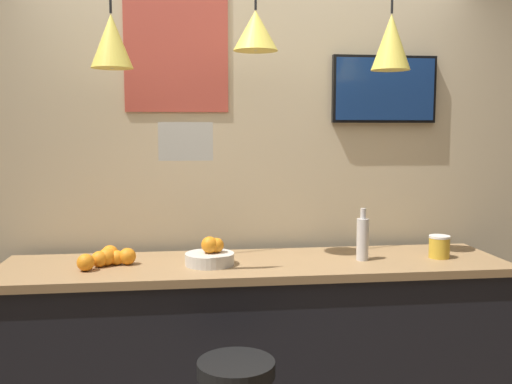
% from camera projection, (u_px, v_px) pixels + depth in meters
% --- Properties ---
extents(back_wall, '(8.00, 0.06, 2.90)m').
position_uv_depth(back_wall, '(247.00, 168.00, 3.20)').
color(back_wall, beige).
rests_on(back_wall, ground_plane).
extents(service_counter, '(2.51, 0.61, 1.01)m').
position_uv_depth(service_counter, '(256.00, 359.00, 2.90)').
color(service_counter, black).
rests_on(service_counter, ground_plane).
extents(fruit_bowl, '(0.24, 0.24, 0.14)m').
position_uv_depth(fruit_bowl, '(211.00, 255.00, 2.78)').
color(fruit_bowl, beige).
rests_on(fruit_bowl, service_counter).
extents(orange_pile, '(0.26, 0.26, 0.09)m').
position_uv_depth(orange_pile, '(108.00, 258.00, 2.75)').
color(orange_pile, orange).
rests_on(orange_pile, service_counter).
extents(juice_bottle, '(0.06, 0.06, 0.26)m').
position_uv_depth(juice_bottle, '(363.00, 238.00, 2.86)').
color(juice_bottle, silver).
rests_on(juice_bottle, service_counter).
extents(spread_jar, '(0.11, 0.11, 0.12)m').
position_uv_depth(spread_jar, '(439.00, 247.00, 2.92)').
color(spread_jar, gold).
rests_on(spread_jar, service_counter).
extents(pendant_lamp_left, '(0.20, 0.20, 0.85)m').
position_uv_depth(pendant_lamp_left, '(111.00, 40.00, 2.66)').
color(pendant_lamp_left, black).
extents(pendant_lamp_middle, '(0.22, 0.22, 0.76)m').
position_uv_depth(pendant_lamp_middle, '(256.00, 30.00, 2.73)').
color(pendant_lamp_middle, black).
extents(pendant_lamp_right, '(0.19, 0.19, 0.84)m').
position_uv_depth(pendant_lamp_right, '(391.00, 41.00, 2.82)').
color(pendant_lamp_right, black).
extents(mounted_tv, '(0.60, 0.04, 0.37)m').
position_uv_depth(mounted_tv, '(384.00, 89.00, 3.20)').
color(mounted_tv, black).
extents(hanging_menu_board, '(0.24, 0.01, 0.17)m').
position_uv_depth(hanging_menu_board, '(186.00, 141.00, 2.51)').
color(hanging_menu_board, silver).
extents(wall_poster, '(0.55, 0.01, 0.71)m').
position_uv_depth(wall_poster, '(176.00, 45.00, 3.05)').
color(wall_poster, '#C64C3D').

